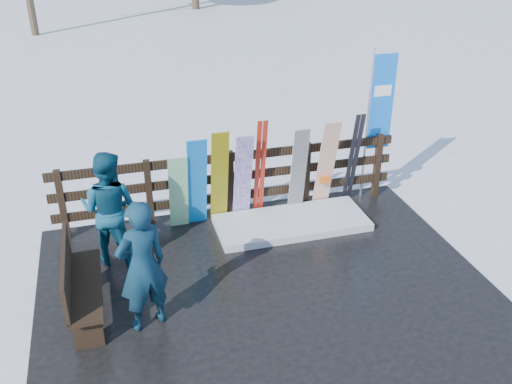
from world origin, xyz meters
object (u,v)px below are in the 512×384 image
object	(u,v)px
snowboard_4	(298,172)
snowboard_5	(326,165)
person_back	(109,209)
bench	(78,282)
rental_flag	(378,108)
snowboard_1	(179,193)
snowboard_2	(219,178)
snowboard_0	(197,183)
snowboard_3	(243,178)
person_front	(142,266)

from	to	relation	value
snowboard_4	snowboard_5	world-z (taller)	snowboard_5
person_back	bench	bearing A→B (deg)	92.93
bench	rental_flag	distance (m)	5.43
rental_flag	snowboard_1	bearing A→B (deg)	-175.45
snowboard_2	snowboard_4	world-z (taller)	snowboard_2
snowboard_5	rental_flag	distance (m)	1.29
bench	person_back	distance (m)	1.30
snowboard_0	snowboard_5	size ratio (longest dim) A/B	0.96
rental_flag	person_back	distance (m)	4.59
snowboard_0	snowboard_4	bearing A→B (deg)	0.00
snowboard_5	rental_flag	size ratio (longest dim) A/B	0.64
snowboard_0	snowboard_3	distance (m)	0.73
snowboard_1	person_front	distance (m)	2.27
snowboard_3	snowboard_2	bearing A→B (deg)	-180.00
snowboard_4	rental_flag	world-z (taller)	rental_flag
snowboard_3	rental_flag	xyz separation A→B (m)	(2.37, 0.27, 0.83)
bench	snowboard_3	distance (m)	3.10
snowboard_0	person_back	distance (m)	1.47
snowboard_1	snowboard_3	distance (m)	1.03
snowboard_1	snowboard_2	xyz separation A→B (m)	(0.65, -0.00, 0.17)
rental_flag	snowboard_4	bearing A→B (deg)	-169.45
rental_flag	snowboard_3	bearing A→B (deg)	-173.51
bench	snowboard_0	bearing A→B (deg)	44.17
person_front	snowboard_4	bearing A→B (deg)	-161.88
snowboard_3	person_front	bearing A→B (deg)	-129.62
snowboard_3	person_front	distance (m)	2.77
snowboard_1	snowboard_2	distance (m)	0.67
snowboard_1	snowboard_4	xyz separation A→B (m)	(1.95, -0.00, 0.11)
bench	snowboard_4	bearing A→B (deg)	26.93
snowboard_1	snowboard_3	size ratio (longest dim) A/B	0.84
snowboard_1	person_back	size ratio (longest dim) A/B	0.78
snowboard_4	rental_flag	distance (m)	1.70
rental_flag	person_back	size ratio (longest dim) A/B	1.53
snowboard_3	snowboard_5	xyz separation A→B (m)	(1.40, 0.00, 0.04)
snowboard_4	person_back	xyz separation A→B (m)	(-3.00, -0.59, 0.09)
snowboard_1	snowboard_2	size ratio (longest dim) A/B	0.79
snowboard_3	rental_flag	size ratio (longest dim) A/B	0.61
bench	snowboard_3	bearing A→B (deg)	34.72
bench	snowboard_5	distance (m)	4.32
snowboard_0	rental_flag	xyz separation A→B (m)	(3.10, 0.27, 0.83)
bench	person_back	world-z (taller)	person_back
snowboard_1	snowboard_3	xyz separation A→B (m)	(1.02, 0.00, 0.12)
snowboard_0	snowboard_5	bearing A→B (deg)	0.00
snowboard_1	snowboard_5	bearing A→B (deg)	0.00
snowboard_4	snowboard_0	bearing A→B (deg)	-180.00
snowboard_2	person_front	bearing A→B (deg)	-123.13
snowboard_2	bench	bearing A→B (deg)	-140.91
snowboard_0	snowboard_2	distance (m)	0.36
snowboard_2	snowboard_3	xyz separation A→B (m)	(0.37, 0.00, -0.05)
person_front	snowboard_1	bearing A→B (deg)	-129.49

